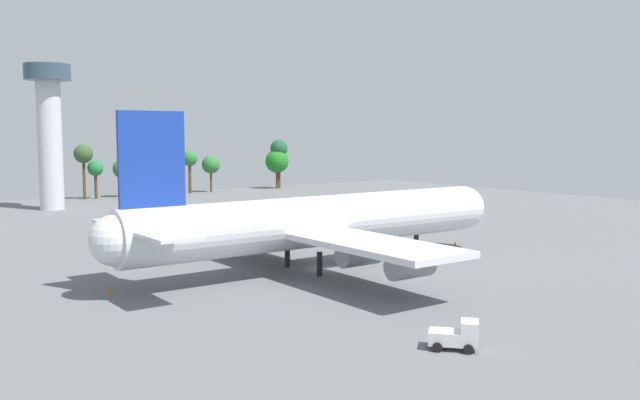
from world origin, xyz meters
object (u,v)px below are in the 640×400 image
at_px(cargo_airplane, 319,222).
at_px(safety_cone_tail, 108,291).
at_px(baggage_tug, 169,243).
at_px(fuel_truck, 457,336).
at_px(pushback_tractor, 253,226).
at_px(safety_cone_nose, 455,244).
at_px(control_tower, 49,123).

height_order(cargo_airplane, safety_cone_tail, cargo_airplane).
relative_size(cargo_airplane, baggage_tug, 12.03).
bearing_deg(fuel_truck, pushback_tractor, 73.05).
height_order(fuel_truck, safety_cone_nose, fuel_truck).
relative_size(baggage_tug, safety_cone_nose, 5.86).
bearing_deg(fuel_truck, control_tower, 89.25).
relative_size(baggage_tug, pushback_tractor, 0.89).
bearing_deg(fuel_truck, cargo_airplane, 72.58).
distance_m(fuel_truck, control_tower, 124.78).
bearing_deg(control_tower, safety_cone_tail, -101.45).
bearing_deg(pushback_tractor, safety_cone_nose, -61.63).
relative_size(safety_cone_nose, safety_cone_tail, 1.34).
xyz_separation_m(cargo_airplane, safety_cone_tail, (-26.51, 2.73, -5.77)).
height_order(pushback_tractor, safety_cone_tail, pushback_tractor).
bearing_deg(cargo_airplane, pushback_tractor, 73.53).
xyz_separation_m(cargo_airplane, fuel_truck, (-10.35, -32.98, -4.96)).
bearing_deg(fuel_truck, safety_cone_tail, 114.35).
bearing_deg(baggage_tug, cargo_airplane, -66.85).
relative_size(cargo_airplane, pushback_tractor, 10.74).
distance_m(cargo_airplane, safety_cone_nose, 27.33).
bearing_deg(pushback_tractor, safety_cone_tail, -140.25).
xyz_separation_m(fuel_truck, safety_cone_tail, (-16.16, 35.70, -0.81)).
xyz_separation_m(safety_cone_nose, control_tower, (-35.44, 89.07, 19.04)).
bearing_deg(baggage_tug, safety_cone_tail, -127.93).
bearing_deg(fuel_truck, baggage_tug, 89.79).
bearing_deg(control_tower, pushback_tractor, -72.24).
bearing_deg(safety_cone_nose, cargo_airplane, -177.06).
height_order(safety_cone_tail, control_tower, control_tower).
xyz_separation_m(baggage_tug, control_tower, (1.40, 66.72, 18.26)).
relative_size(safety_cone_nose, control_tower, 0.03).
relative_size(safety_cone_tail, control_tower, 0.02).
bearing_deg(cargo_airplane, fuel_truck, -107.42).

